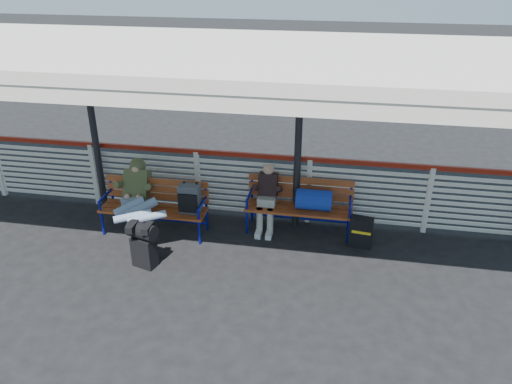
% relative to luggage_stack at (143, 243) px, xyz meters
% --- Properties ---
extents(ground, '(60.00, 60.00, 0.00)m').
position_rel_luggage_stack_xyz_m(ground, '(0.33, -0.07, -0.40)').
color(ground, black).
rests_on(ground, ground).
extents(fence, '(12.08, 0.08, 1.24)m').
position_rel_luggage_stack_xyz_m(fence, '(0.33, 1.83, 0.26)').
color(fence, silver).
rests_on(fence, ground).
extents(canopy, '(12.60, 3.60, 3.16)m').
position_rel_luggage_stack_xyz_m(canopy, '(0.33, 0.80, 2.64)').
color(canopy, silver).
rests_on(canopy, ground).
extents(luggage_stack, '(0.50, 0.36, 0.74)m').
position_rel_luggage_stack_xyz_m(luggage_stack, '(0.00, 0.00, 0.00)').
color(luggage_stack, black).
rests_on(luggage_stack, ground).
extents(bench_left, '(1.80, 0.56, 0.95)m').
position_rel_luggage_stack_xyz_m(bench_left, '(0.02, 1.03, 0.20)').
color(bench_left, '#94431C').
rests_on(bench_left, ground).
extents(bench_right, '(1.80, 0.56, 0.92)m').
position_rel_luggage_stack_xyz_m(bench_right, '(2.33, 1.48, 0.20)').
color(bench_right, '#94431C').
rests_on(bench_right, ground).
extents(traveler_man, '(0.94, 1.64, 0.77)m').
position_rel_luggage_stack_xyz_m(traveler_man, '(-0.35, 0.69, 0.27)').
color(traveler_man, '#899EB9').
rests_on(traveler_man, ground).
extents(companion_person, '(0.32, 0.66, 1.15)m').
position_rel_luggage_stack_xyz_m(companion_person, '(1.65, 1.47, 0.19)').
color(companion_person, '#AAA89A').
rests_on(companion_person, ground).
extents(suitcase_side, '(0.39, 0.27, 0.51)m').
position_rel_luggage_stack_xyz_m(suitcase_side, '(3.25, 1.18, -0.15)').
color(suitcase_side, black).
rests_on(suitcase_side, ground).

